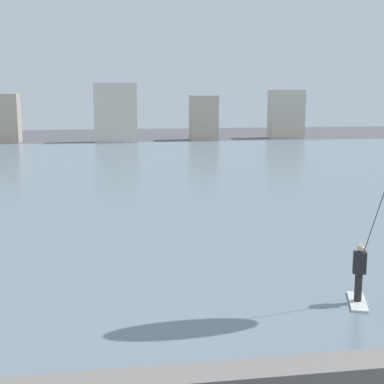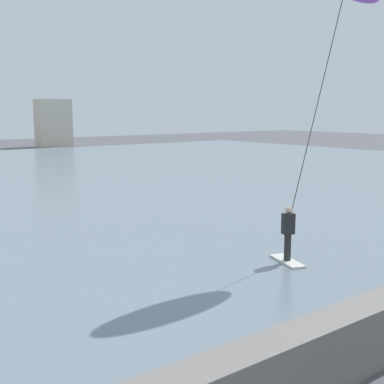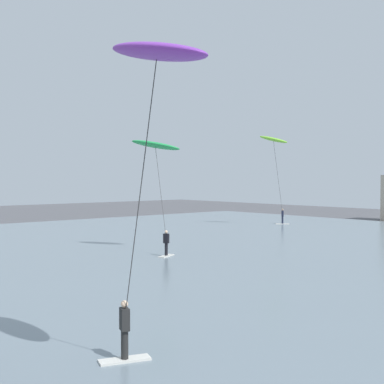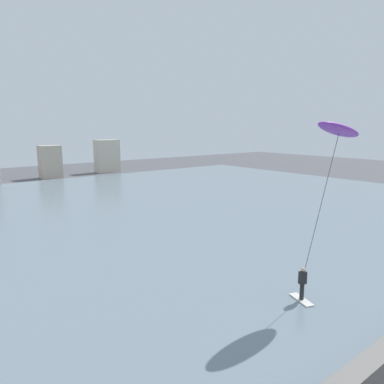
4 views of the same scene
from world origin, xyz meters
The scene contains 2 objects.
water_bay centered at (0.00, 31.18, 0.05)m, with size 84.00×52.00×0.10m, color slate.
far_shore_buildings centered at (-0.12, 59.72, 2.94)m, with size 37.37×5.69×6.56m.
Camera 1 is at (-4.35, -3.90, 5.79)m, focal length 51.36 mm.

